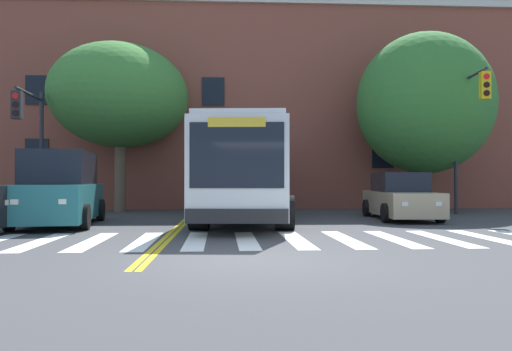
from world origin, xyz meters
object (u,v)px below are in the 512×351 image
Objects in this scene: city_bus at (247,171)px; car_silver_behind_bus at (261,191)px; street_tree_curbside_small at (120,96)px; traffic_light_far_corner at (31,129)px; car_teal_near_lane at (60,191)px; car_tan_far_lane at (400,198)px; traffic_light_near_corner at (467,117)px; street_tree_curbside_large at (425,104)px.

car_silver_behind_bus is at bearing 82.93° from city_bus.
traffic_light_far_corner is at bearing -128.57° from street_tree_curbside_small.
car_tan_far_lane is at bearing 8.99° from car_teal_near_lane.
traffic_light_near_corner is (7.78, -6.85, 3.10)m from car_silver_behind_bus.
street_tree_curbside_small reaches higher than car_tan_far_lane.
car_silver_behind_bus is 0.80× the size of traffic_light_near_corner.
car_teal_near_lane is at bearing -93.48° from street_tree_curbside_small.
traffic_light_far_corner is at bearing 173.28° from car_tan_far_lane.
city_bus is at bearing -171.08° from traffic_light_near_corner.
street_tree_curbside_small is (-6.61, -3.27, 4.41)m from car_silver_behind_bus.
car_teal_near_lane is 15.71m from street_tree_curbside_large.
street_tree_curbside_small is at bearing 86.52° from car_teal_near_lane.
car_silver_behind_bus is 9.22m from street_tree_curbside_large.
street_tree_curbside_large reaches higher than city_bus.
traffic_light_far_corner is (-17.05, 0.25, -0.55)m from traffic_light_near_corner.
traffic_light_near_corner is 0.74× the size of street_tree_curbside_large.
car_silver_behind_bus is (7.02, 10.07, -0.26)m from car_teal_near_lane.
car_teal_near_lane is 11.76m from car_tan_far_lane.
street_tree_curbside_large is (-0.68, 2.55, 0.92)m from traffic_light_near_corner.
car_teal_near_lane is (-6.00, -1.84, -0.65)m from city_bus.
car_tan_far_lane is 13.03m from street_tree_curbside_small.
traffic_light_far_corner is 4.65m from street_tree_curbside_small.
car_teal_near_lane is 4.73m from traffic_light_far_corner.
traffic_light_near_corner is at bearing 8.92° from city_bus.
car_tan_far_lane is at bearing -60.90° from car_silver_behind_bus.
car_silver_behind_bus is 8.59m from street_tree_curbside_small.
traffic_light_near_corner is at bearing -13.99° from street_tree_curbside_small.
car_silver_behind_bus is at bearing 119.10° from car_tan_far_lane.
street_tree_curbside_small is at bearing 51.43° from traffic_light_far_corner.
traffic_light_near_corner is (8.80, 1.38, 2.20)m from city_bus.
city_bus is 8.34m from car_silver_behind_bus.
car_teal_near_lane is 1.07× the size of traffic_light_far_corner.
traffic_light_near_corner is 0.68× the size of street_tree_curbside_small.
street_tree_curbside_small is (-11.19, 4.96, 4.47)m from car_tan_far_lane.
traffic_light_far_corner reaches higher than car_tan_far_lane.
street_tree_curbside_large is at bearing -4.30° from street_tree_curbside_small.
car_silver_behind_bus is 11.66m from traffic_light_far_corner.
city_bus is 9.54m from street_tree_curbside_large.
street_tree_curbside_large reaches higher than car_teal_near_lane.
car_tan_far_lane is 4.71m from traffic_light_near_corner.
car_teal_near_lane is 0.62× the size of street_tree_curbside_small.
traffic_light_near_corner is 1.18× the size of traffic_light_far_corner.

